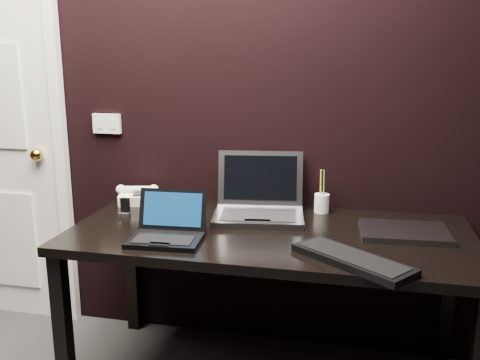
% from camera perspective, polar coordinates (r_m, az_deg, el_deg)
% --- Properties ---
extents(wall_back, '(4.00, 0.00, 4.00)m').
position_cam_1_polar(wall_back, '(2.63, -1.76, 9.57)').
color(wall_back, black).
rests_on(wall_back, ground).
extents(wall_switch, '(0.15, 0.02, 0.10)m').
position_cam_1_polar(wall_switch, '(2.85, -14.02, 5.86)').
color(wall_switch, silver).
rests_on(wall_switch, wall_back).
extents(desk, '(1.70, 0.80, 0.74)m').
position_cam_1_polar(desk, '(2.32, 3.13, -7.22)').
color(desk, black).
rests_on(desk, ground).
extents(netbook, '(0.30, 0.28, 0.18)m').
position_cam_1_polar(netbook, '(2.19, -7.76, -5.39)').
color(netbook, black).
rests_on(netbook, desk).
extents(silver_laptop, '(0.45, 0.42, 0.28)m').
position_cam_1_polar(silver_laptop, '(2.46, 2.03, -2.74)').
color(silver_laptop, gray).
rests_on(silver_laptop, desk).
extents(ext_keyboard, '(0.46, 0.40, 0.03)m').
position_cam_1_polar(ext_keyboard, '(1.99, 11.90, -8.27)').
color(ext_keyboard, black).
rests_on(ext_keyboard, desk).
extents(closed_laptop, '(0.37, 0.28, 0.02)m').
position_cam_1_polar(closed_laptop, '(2.33, 17.11, -5.32)').
color(closed_laptop, gray).
rests_on(closed_laptop, desk).
extents(desk_phone, '(0.22, 0.20, 0.10)m').
position_cam_1_polar(desk_phone, '(2.73, -10.84, -1.65)').
color(desk_phone, white).
rests_on(desk_phone, desk).
extents(mobile_phone, '(0.05, 0.04, 0.08)m').
position_cam_1_polar(mobile_phone, '(2.53, -12.17, -3.07)').
color(mobile_phone, black).
rests_on(mobile_phone, desk).
extents(pen_cup, '(0.09, 0.09, 0.21)m').
position_cam_1_polar(pen_cup, '(2.55, 8.71, -2.37)').
color(pen_cup, white).
rests_on(pen_cup, desk).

